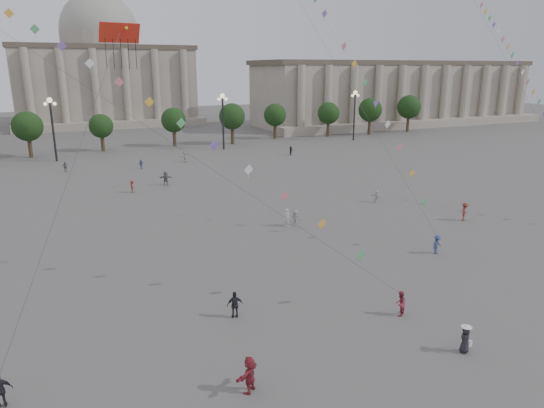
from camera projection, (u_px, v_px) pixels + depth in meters
name	position (u px, v px, depth m)	size (l,w,h in m)	color
ground	(377.00, 351.00, 27.22)	(360.00, 360.00, 0.00)	#555350
hall_east	(397.00, 93.00, 137.07)	(84.00, 26.22, 17.20)	gray
hall_central	(104.00, 72.00, 136.57)	(48.30, 34.30, 35.50)	gray
tree_row	(136.00, 121.00, 94.09)	(137.12, 5.12, 8.00)	#362A1B
lamp_post_mid_west	(52.00, 118.00, 80.58)	(2.00, 0.90, 10.65)	#262628
lamp_post_mid_east	(223.00, 111.00, 92.53)	(2.00, 0.90, 10.65)	#262628
lamp_post_far_east	(355.00, 106.00, 104.48)	(2.00, 0.90, 10.65)	#262628
person_crowd_0	(141.00, 164.00, 76.18)	(0.87, 0.36, 1.48)	#395182
person_crowd_4	(185.00, 157.00, 81.64)	(1.71, 0.54, 1.84)	silver
person_crowd_6	(295.00, 218.00, 48.65)	(1.05, 0.60, 1.63)	slate
person_crowd_7	(377.00, 196.00, 57.16)	(1.38, 0.44, 1.48)	silver
person_crowd_8	(465.00, 212.00, 50.27)	(1.24, 0.71, 1.92)	maroon
person_crowd_9	(291.00, 151.00, 88.16)	(1.47, 0.47, 1.58)	black
person_crowd_12	(166.00, 178.00, 65.43)	(1.79, 0.57, 1.93)	slate
person_crowd_13	(287.00, 218.00, 48.43)	(0.67, 0.44, 1.85)	silver
person_crowd_16	(65.00, 167.00, 73.81)	(0.96, 0.40, 1.63)	slate
person_crowd_17	(132.00, 186.00, 61.68)	(1.02, 0.59, 1.58)	maroon
tourist_1	(235.00, 305.00, 30.72)	(1.04, 0.43, 1.77)	#232428
tourist_2	(249.00, 374.00, 23.63)	(1.76, 0.56, 1.90)	maroon
tourist_4	(0.00, 390.00, 22.53)	(1.07, 0.44, 1.82)	#232328
kite_flyer_0	(400.00, 304.00, 30.99)	(0.80, 0.62, 1.65)	#9A2A3C
kite_flyer_1	(437.00, 244.00, 41.30)	(1.08, 0.62, 1.68)	navy
hat_person	(465.00, 339.00, 26.96)	(0.91, 0.87, 1.69)	black
dragon_kite	(119.00, 50.00, 26.25)	(5.62, 10.17, 26.48)	red
kite_train_east	(507.00, 51.00, 60.65)	(12.48, 32.76, 45.91)	#3F3F3F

